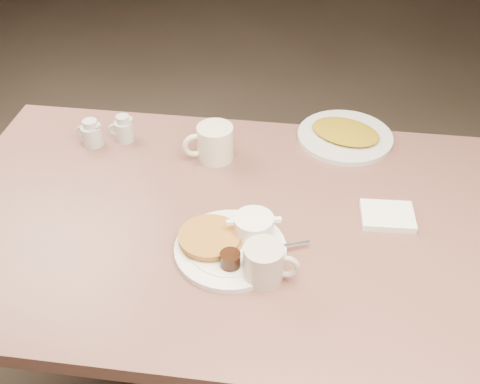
# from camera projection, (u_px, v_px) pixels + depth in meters

# --- Properties ---
(diner_table) EXTENTS (1.50, 0.90, 0.75)m
(diner_table) POSITION_uv_depth(u_px,v_px,m) (239.00, 267.00, 1.51)
(diner_table) COLOR #84564C
(diner_table) RESTS_ON ground
(main_plate) EXTENTS (0.34, 0.31, 0.07)m
(main_plate) POSITION_uv_depth(u_px,v_px,m) (232.00, 242.00, 1.31)
(main_plate) COLOR white
(main_plate) RESTS_ON diner_table
(coffee_mug_near) EXTENTS (0.13, 0.09, 0.09)m
(coffee_mug_near) POSITION_uv_depth(u_px,v_px,m) (265.00, 263.00, 1.22)
(coffee_mug_near) COLOR beige
(coffee_mug_near) RESTS_ON diner_table
(napkin) EXTENTS (0.13, 0.11, 0.02)m
(napkin) POSITION_uv_depth(u_px,v_px,m) (387.00, 216.00, 1.40)
(napkin) COLOR white
(napkin) RESTS_ON diner_table
(coffee_mug_far) EXTENTS (0.15, 0.13, 0.10)m
(coffee_mug_far) POSITION_uv_depth(u_px,v_px,m) (214.00, 143.00, 1.57)
(coffee_mug_far) COLOR #ECE8C8
(coffee_mug_far) RESTS_ON diner_table
(creamer_left) EXTENTS (0.08, 0.06, 0.08)m
(creamer_left) POSITION_uv_depth(u_px,v_px,m) (124.00, 129.00, 1.65)
(creamer_left) COLOR #B9B9B5
(creamer_left) RESTS_ON diner_table
(creamer_right) EXTENTS (0.09, 0.07, 0.08)m
(creamer_right) POSITION_uv_depth(u_px,v_px,m) (91.00, 134.00, 1.63)
(creamer_right) COLOR beige
(creamer_right) RESTS_ON diner_table
(hash_plate) EXTENTS (0.36, 0.36, 0.04)m
(hash_plate) POSITION_uv_depth(u_px,v_px,m) (345.00, 135.00, 1.66)
(hash_plate) COLOR silver
(hash_plate) RESTS_ON diner_table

